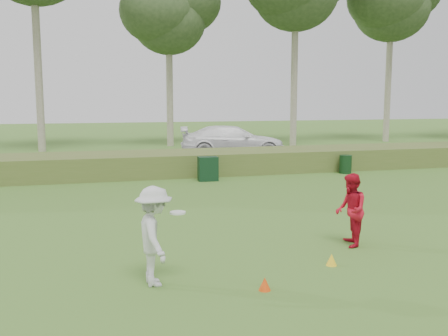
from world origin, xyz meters
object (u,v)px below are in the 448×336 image
object	(u,v)px
cone_yellow	(332,260)
trash_bin	(345,164)
utility_cabinet	(208,169)
car_right	(233,141)
player_red	(351,210)
player_white	(154,236)
cone_orange	(265,284)

from	to	relation	value
cone_yellow	trash_bin	world-z (taller)	trash_bin
utility_cabinet	car_right	world-z (taller)	car_right
player_red	cone_yellow	distance (m)	1.57
utility_cabinet	trash_bin	world-z (taller)	utility_cabinet
player_red	cone_yellow	xyz separation A→B (m)	(-0.97, -1.04, -0.67)
player_white	utility_cabinet	world-z (taller)	player_white
player_red	player_white	bearing A→B (deg)	-55.95
car_right	cone_orange	bearing A→B (deg)	175.68
cone_yellow	player_white	bearing A→B (deg)	-178.86
player_white	player_red	xyz separation A→B (m)	(4.29, 1.11, -0.06)
player_red	cone_orange	bearing A→B (deg)	-34.86
car_right	player_white	bearing A→B (deg)	170.09
cone_yellow	trash_bin	bearing A→B (deg)	59.65
player_white	car_right	bearing A→B (deg)	-23.60
utility_cabinet	trash_bin	distance (m)	6.06
cone_orange	utility_cabinet	distance (m)	11.15
trash_bin	player_white	bearing A→B (deg)	-131.86
player_white	trash_bin	distance (m)	14.22
player_white	cone_yellow	distance (m)	3.40
cone_yellow	car_right	distance (m)	17.81
player_red	trash_bin	world-z (taller)	player_red
player_white	trash_bin	bearing A→B (deg)	-44.82
trash_bin	car_right	xyz separation A→B (m)	(-2.87, 6.97, 0.49)
cone_orange	car_right	bearing A→B (deg)	74.94
cone_orange	car_right	distance (m)	18.98
cone_orange	cone_yellow	distance (m)	1.83
player_white	player_red	size ratio (longest dim) A/B	1.08
player_red	car_right	xyz separation A→B (m)	(2.32, 16.45, 0.10)
cone_orange	car_right	size ratio (longest dim) A/B	0.04
player_red	utility_cabinet	world-z (taller)	player_red
player_red	trash_bin	size ratio (longest dim) A/B	2.02
player_white	cone_orange	size ratio (longest dim) A/B	7.62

